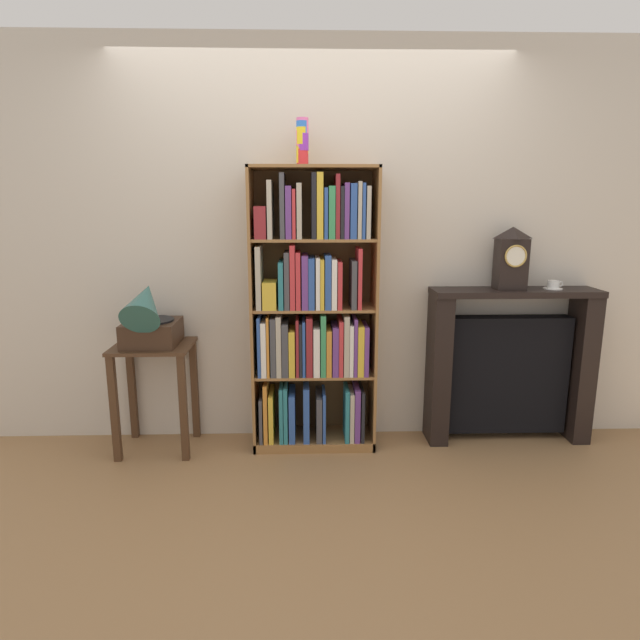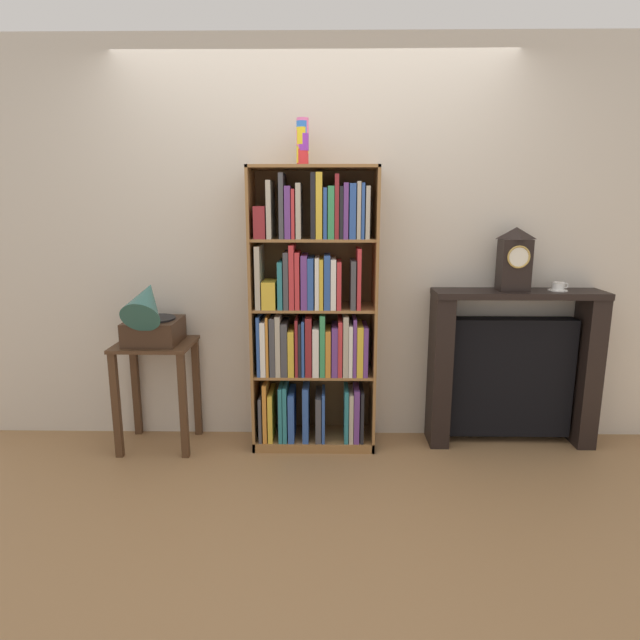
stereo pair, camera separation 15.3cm
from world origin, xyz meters
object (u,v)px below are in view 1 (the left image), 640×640
at_px(mantel_clock, 511,258).
at_px(fireplace_mantel, 508,366).
at_px(cup_stack, 302,142).
at_px(gramophone, 148,318).
at_px(bookshelf, 312,318).
at_px(side_table_left, 155,375).
at_px(teacup_with_saucer, 553,285).

bearing_deg(mantel_clock, fireplace_mantel, 28.49).
height_order(cup_stack, fireplace_mantel, cup_stack).
bearing_deg(mantel_clock, gramophone, -176.80).
bearing_deg(bookshelf, side_table_left, -178.04).
xyz_separation_m(cup_stack, teacup_with_saucer, (1.62, 0.01, -0.88)).
xyz_separation_m(mantel_clock, teacup_with_saucer, (0.29, 0.00, -0.18)).
xyz_separation_m(bookshelf, side_table_left, (-1.01, -0.03, -0.36)).
relative_size(cup_stack, side_table_left, 0.39).
height_order(bookshelf, teacup_with_saucer, bookshelf).
bearing_deg(side_table_left, cup_stack, 3.88).
bearing_deg(gramophone, cup_stack, 7.21).
height_order(gramophone, teacup_with_saucer, gramophone).
bearing_deg(side_table_left, fireplace_mantel, 2.36).
distance_m(bookshelf, fireplace_mantel, 1.37).
xyz_separation_m(cup_stack, gramophone, (-0.96, -0.12, -1.05)).
relative_size(mantel_clock, teacup_with_saucer, 3.18).
height_order(cup_stack, gramophone, cup_stack).
xyz_separation_m(gramophone, mantel_clock, (2.28, 0.13, 0.35)).
bearing_deg(fireplace_mantel, gramophone, -176.26).
bearing_deg(side_table_left, gramophone, -90.00).
relative_size(side_table_left, teacup_with_saucer, 5.62).
bearing_deg(cup_stack, mantel_clock, 0.28).
bearing_deg(teacup_with_saucer, cup_stack, -179.68).
bearing_deg(mantel_clock, teacup_with_saucer, 0.47).
distance_m(cup_stack, side_table_left, 1.73).
xyz_separation_m(side_table_left, gramophone, (-0.00, -0.06, 0.39)).
height_order(fireplace_mantel, teacup_with_saucer, teacup_with_saucer).
bearing_deg(side_table_left, teacup_with_saucer, 1.64).
distance_m(cup_stack, mantel_clock, 1.50).
height_order(cup_stack, mantel_clock, cup_stack).
bearing_deg(gramophone, teacup_with_saucer, 2.89).
bearing_deg(teacup_with_saucer, side_table_left, -178.36).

